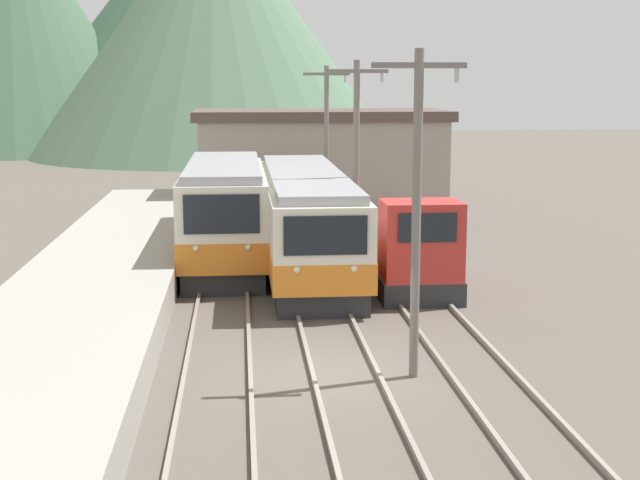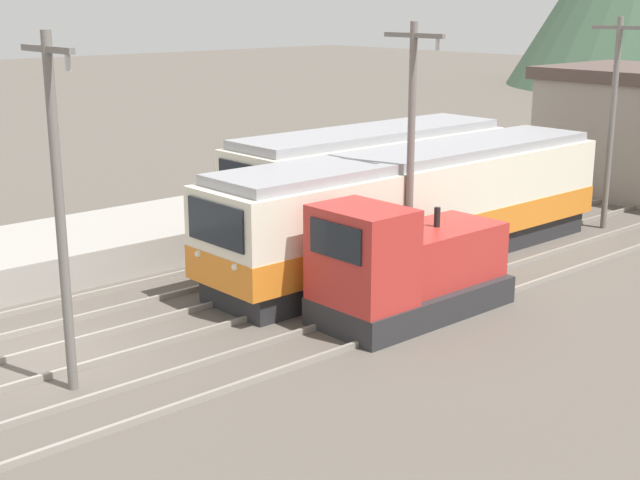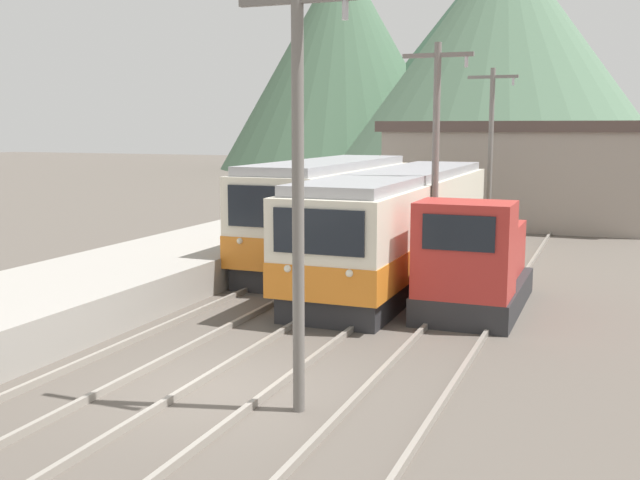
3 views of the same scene
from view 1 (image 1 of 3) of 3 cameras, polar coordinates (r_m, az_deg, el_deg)
The scene contains 13 objects.
ground_plane at distance 20.01m, azimuth 0.98°, elevation -8.58°, with size 200.00×200.00×0.00m, color #564F47.
platform_left at distance 20.19m, azimuth -17.10°, elevation -7.37°, with size 4.50×54.00×1.00m, color gray.
track_left at distance 19.89m, azimuth -6.58°, elevation -8.55°, with size 1.54×60.00×0.14m.
track_center at distance 20.01m, azimuth 1.55°, elevation -8.37°, with size 1.54×60.00×0.14m.
track_right at distance 20.56m, azimuth 9.97°, elevation -8.01°, with size 1.54×60.00×0.14m.
commuter_train_left at distance 31.59m, azimuth -6.12°, elevation 1.45°, with size 2.84×10.34×3.64m.
commuter_train_center at distance 30.86m, azimuth -0.93°, elevation 1.09°, with size 2.84×14.54×3.38m.
shunting_locomotive at distance 27.70m, azimuth 5.84°, elevation -0.79°, with size 2.40×5.27×3.00m.
catenary_mast_near at distance 19.08m, azimuth 6.22°, elevation 2.39°, with size 2.00×0.20×7.09m.
catenary_mast_mid at distance 28.79m, azimuth 2.35°, elevation 5.02°, with size 2.00×0.20×7.09m.
catenary_mast_far at distance 38.60m, azimuth 0.43°, elevation 6.31°, with size 2.00×0.20×7.09m.
station_building at distance 45.20m, azimuth 0.02°, elevation 5.16°, with size 12.60×6.30×5.03m.
mountain_backdrop at distance 89.66m, azimuth -10.92°, elevation 13.26°, with size 49.75×48.48×24.40m.
Camera 1 is at (-2.04, -18.85, 6.39)m, focal length 50.00 mm.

